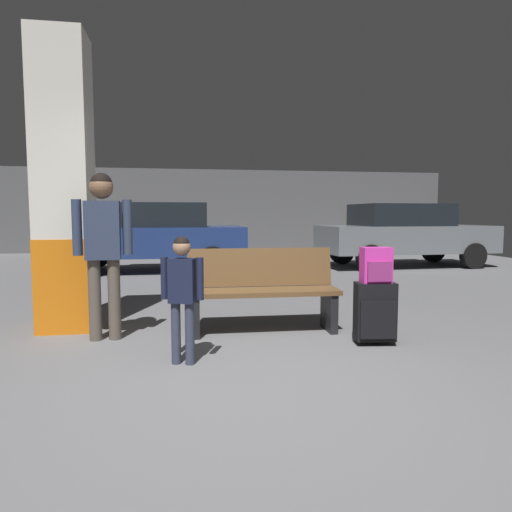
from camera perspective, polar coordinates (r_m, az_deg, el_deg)
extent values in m
cube|color=slate|center=(7.27, -5.08, -5.21)|extent=(18.00, 18.00, 0.10)
cube|color=#565658|center=(16.00, -7.56, 5.62)|extent=(18.00, 0.12, 2.80)
cube|color=orange|center=(5.45, -22.29, -3.20)|extent=(0.57, 0.57, 1.00)
cube|color=silver|center=(5.46, -22.87, 13.42)|extent=(0.56, 0.56, 2.16)
cube|color=brown|center=(4.89, 0.96, -4.45)|extent=(1.61, 0.48, 0.05)
cube|color=brown|center=(5.10, 0.52, -1.38)|extent=(1.60, 0.15, 0.42)
cube|color=black|center=(4.87, -7.50, -7.31)|extent=(0.09, 0.40, 0.41)
cube|color=black|center=(5.09, 9.04, -6.79)|extent=(0.09, 0.40, 0.41)
cube|color=black|center=(4.62, 14.53, -6.65)|extent=(0.40, 0.25, 0.56)
cube|color=black|center=(4.52, 14.92, -7.68)|extent=(0.34, 0.07, 0.36)
cube|color=#A5A5AA|center=(4.64, 14.32, -3.22)|extent=(0.14, 0.04, 0.02)
cylinder|color=black|center=(4.72, 12.25, -10.10)|extent=(0.02, 0.05, 0.04)
cylinder|color=black|center=(4.81, 16.00, -9.90)|extent=(0.02, 0.05, 0.04)
cube|color=#D833A5|center=(4.55, 14.65, -1.09)|extent=(0.29, 0.18, 0.34)
cube|color=#8E2B70|center=(4.46, 15.07, -1.87)|extent=(0.23, 0.04, 0.19)
cylinder|color=black|center=(4.53, 14.70, 0.89)|extent=(0.06, 0.03, 0.02)
cylinder|color=#33384C|center=(3.94, -8.21, -9.51)|extent=(0.08, 0.08, 0.52)
cylinder|color=#33384C|center=(3.97, -9.89, -9.40)|extent=(0.08, 0.08, 0.52)
cube|color=#191E38|center=(3.87, -9.14, -3.03)|extent=(0.24, 0.19, 0.37)
cylinder|color=#191E38|center=(3.82, -6.96, -2.82)|extent=(0.06, 0.06, 0.35)
cylinder|color=#191E38|center=(3.91, -11.29, -2.70)|extent=(0.06, 0.06, 0.35)
sphere|color=#A87A5B|center=(3.84, -9.20, 1.10)|extent=(0.15, 0.15, 0.15)
sphere|color=black|center=(3.84, -9.21, 1.41)|extent=(0.14, 0.14, 0.14)
cylinder|color=#E5D84C|center=(3.99, -9.73, -2.52)|extent=(0.06, 0.06, 0.10)
cylinder|color=red|center=(3.98, -9.75, -1.45)|extent=(0.01, 0.01, 0.06)
cylinder|color=brown|center=(4.85, -17.15, -5.16)|extent=(0.12, 0.12, 0.81)
cylinder|color=brown|center=(4.87, -19.35, -5.18)|extent=(0.12, 0.12, 0.81)
cube|color=#2D3851|center=(4.79, -18.48, 3.04)|extent=(0.34, 0.21, 0.58)
cylinder|color=#2D3851|center=(4.77, -15.65, 3.45)|extent=(0.09, 0.09, 0.55)
cylinder|color=#2D3851|center=(4.82, -21.31, 3.31)|extent=(0.09, 0.09, 0.55)
sphere|color=brown|center=(4.79, -18.63, 8.10)|extent=(0.23, 0.23, 0.23)
sphere|color=black|center=(4.79, -18.64, 8.49)|extent=(0.21, 0.21, 0.21)
cube|color=navy|center=(10.45, -12.91, 1.80)|extent=(4.10, 1.70, 0.64)
cube|color=black|center=(10.42, -12.15, 5.00)|extent=(2.10, 1.54, 0.52)
cylinder|color=black|center=(9.85, -20.72, -0.75)|extent=(0.60, 0.20, 0.60)
cylinder|color=black|center=(11.41, -19.17, 0.06)|extent=(0.60, 0.20, 0.60)
cylinder|color=black|center=(9.68, -5.45, -0.54)|extent=(0.60, 0.20, 0.60)
cylinder|color=black|center=(11.27, -6.02, 0.25)|extent=(0.60, 0.20, 0.60)
cube|color=slate|center=(11.77, 17.98, 2.04)|extent=(4.17, 1.87, 0.64)
cube|color=black|center=(11.68, 17.41, 4.88)|extent=(2.16, 1.63, 0.52)
cylinder|color=black|center=(13.15, 21.12, 0.63)|extent=(0.61, 0.22, 0.60)
cylinder|color=black|center=(11.84, 25.32, 0.02)|extent=(0.61, 0.22, 0.60)
cylinder|color=black|center=(11.94, 10.59, 0.47)|extent=(0.61, 0.22, 0.60)
cylinder|color=black|center=(10.48, 13.92, -0.23)|extent=(0.61, 0.22, 0.60)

